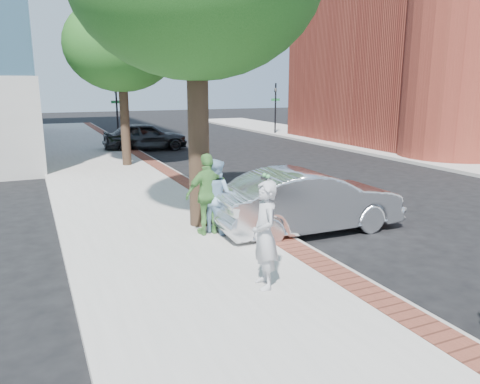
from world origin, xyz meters
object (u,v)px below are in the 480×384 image
person_gray (265,235)px  bg_car (145,136)px  person_green (208,194)px  parking_meter (266,191)px  sedan_silver (308,201)px  person_officer (215,196)px

person_gray → bg_car: bearing=-177.9°
person_gray → person_green: person_green is taller
person_green → parking_meter: bearing=151.3°
bg_car → parking_meter: bearing=178.0°
person_green → bg_car: size_ratio=0.42×
sedan_silver → bg_car: size_ratio=1.04×
person_green → sedan_silver: 2.57m
person_gray → person_green: 3.26m
person_officer → person_gray: bearing=141.7°
sedan_silver → person_officer: bearing=78.9°
parking_meter → person_gray: bearing=-117.8°
person_green → bg_car: bearing=-102.3°
person_officer → bg_car: bearing=-39.2°
parking_meter → bg_car: (1.06, 16.97, -0.41)m
parking_meter → person_officer: 1.22m
person_green → sedan_silver: (2.52, -0.44, -0.32)m
person_gray → person_officer: person_gray is taller
parking_meter → person_officer: person_officer is taller
parking_meter → person_green: person_green is taller
parking_meter → person_gray: person_gray is taller
parking_meter → sedan_silver: parking_meter is taller
sedan_silver → person_green: bearing=81.1°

